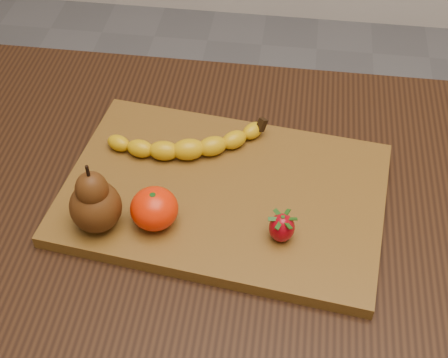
# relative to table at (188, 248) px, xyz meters

# --- Properties ---
(table) EXTENTS (1.00, 0.70, 0.76)m
(table) POSITION_rel_table_xyz_m (0.00, 0.00, 0.00)
(table) COLOR black
(table) RESTS_ON ground
(cutting_board) EXTENTS (0.48, 0.35, 0.02)m
(cutting_board) POSITION_rel_table_xyz_m (0.05, 0.02, 0.11)
(cutting_board) COLOR brown
(cutting_board) RESTS_ON table
(banana) EXTENTS (0.21, 0.11, 0.03)m
(banana) POSITION_rel_table_xyz_m (-0.01, 0.08, 0.13)
(banana) COLOR #D6A60A
(banana) RESTS_ON cutting_board
(pear) EXTENTS (0.07, 0.07, 0.11)m
(pear) POSITION_rel_table_xyz_m (-0.11, -0.06, 0.17)
(pear) COLOR #4E280C
(pear) RESTS_ON cutting_board
(mandarin) EXTENTS (0.09, 0.09, 0.05)m
(mandarin) POSITION_rel_table_xyz_m (-0.03, -0.05, 0.15)
(mandarin) COLOR red
(mandarin) RESTS_ON cutting_board
(strawberry) EXTENTS (0.04, 0.04, 0.04)m
(strawberry) POSITION_rel_table_xyz_m (0.14, -0.05, 0.14)
(strawberry) COLOR #9C040F
(strawberry) RESTS_ON cutting_board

